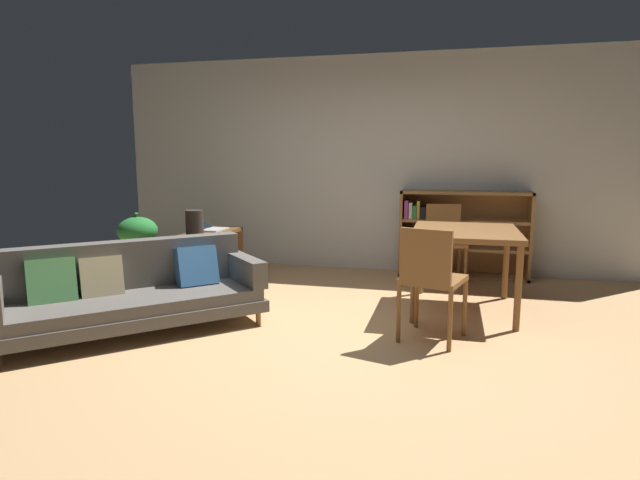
# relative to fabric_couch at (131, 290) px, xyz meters

# --- Properties ---
(ground_plane) EXTENTS (8.16, 8.16, 0.00)m
(ground_plane) POSITION_rel_fabric_couch_xyz_m (1.61, 0.26, -0.34)
(ground_plane) COLOR tan
(back_wall_panel) EXTENTS (6.80, 0.10, 2.70)m
(back_wall_panel) POSITION_rel_fabric_couch_xyz_m (1.61, 2.96, 1.01)
(back_wall_panel) COLOR silver
(back_wall_panel) RESTS_ON ground_plane
(fabric_couch) EXTENTS (2.04, 2.02, 0.73)m
(fabric_couch) POSITION_rel_fabric_couch_xyz_m (0.00, 0.00, 0.00)
(fabric_couch) COLOR brown
(fabric_couch) RESTS_ON ground_plane
(media_console) EXTENTS (0.42, 1.07, 0.61)m
(media_console) POSITION_rel_fabric_couch_xyz_m (-0.06, 1.56, -0.04)
(media_console) COLOR brown
(media_console) RESTS_ON ground_plane
(open_laptop) EXTENTS (0.41, 0.34, 0.11)m
(open_laptop) POSITION_rel_fabric_couch_xyz_m (-0.13, 1.76, 0.30)
(open_laptop) COLOR silver
(open_laptop) RESTS_ON media_console
(desk_speaker) EXTENTS (0.19, 0.19, 0.28)m
(desk_speaker) POSITION_rel_fabric_couch_xyz_m (-0.07, 1.29, 0.41)
(desk_speaker) COLOR #2D2823
(desk_speaker) RESTS_ON media_console
(potted_floor_plant) EXTENTS (0.45, 0.45, 0.82)m
(potted_floor_plant) POSITION_rel_fabric_couch_xyz_m (-0.89, 1.49, 0.13)
(potted_floor_plant) COLOR #333338
(potted_floor_plant) RESTS_ON ground_plane
(dining_table) EXTENTS (0.96, 1.14, 0.77)m
(dining_table) POSITION_rel_fabric_couch_xyz_m (2.71, 1.28, 0.35)
(dining_table) COLOR brown
(dining_table) RESTS_ON ground_plane
(dining_chair_near) EXTENTS (0.50, 0.46, 0.91)m
(dining_chair_near) POSITION_rel_fabric_couch_xyz_m (2.51, 2.32, 0.18)
(dining_chair_near) COLOR brown
(dining_chair_near) RESTS_ON ground_plane
(dining_chair_far) EXTENTS (0.55, 0.56, 0.91)m
(dining_chair_far) POSITION_rel_fabric_couch_xyz_m (2.44, 0.32, 0.19)
(dining_chair_far) COLOR brown
(dining_chair_far) RESTS_ON ground_plane
(bookshelf) EXTENTS (1.52, 0.35, 1.04)m
(bookshelf) POSITION_rel_fabric_couch_xyz_m (2.62, 2.77, 0.16)
(bookshelf) COLOR olive
(bookshelf) RESTS_ON ground_plane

